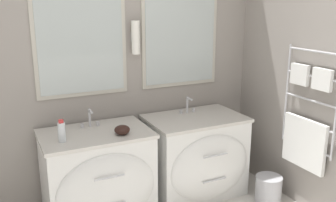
{
  "coord_description": "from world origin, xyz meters",
  "views": [
    {
      "loc": [
        -0.86,
        -1.52,
        1.85
      ],
      "look_at": [
        0.48,
        1.22,
        1.03
      ],
      "focal_mm": 40.0,
      "sensor_mm": 36.0,
      "label": 1
    }
  ],
  "objects_px": {
    "vanity_right": "(197,156)",
    "amenity_bowl": "(122,130)",
    "toiletry_bottle": "(62,132)",
    "waste_bin": "(268,188)",
    "vanity_left": "(99,175)"
  },
  "relations": [
    {
      "from": "vanity_right",
      "to": "amenity_bowl",
      "type": "distance_m",
      "value": 0.9
    },
    {
      "from": "toiletry_bottle",
      "to": "waste_bin",
      "type": "relative_size",
      "value": 0.72
    },
    {
      "from": "waste_bin",
      "to": "vanity_left",
      "type": "bearing_deg",
      "value": 164.09
    },
    {
      "from": "vanity_right",
      "to": "toiletry_bottle",
      "type": "distance_m",
      "value": 1.35
    },
    {
      "from": "amenity_bowl",
      "to": "vanity_right",
      "type": "bearing_deg",
      "value": 8.05
    },
    {
      "from": "vanity_left",
      "to": "waste_bin",
      "type": "bearing_deg",
      "value": -15.91
    },
    {
      "from": "vanity_right",
      "to": "toiletry_bottle",
      "type": "height_order",
      "value": "toiletry_bottle"
    },
    {
      "from": "vanity_left",
      "to": "vanity_right",
      "type": "height_order",
      "value": "same"
    },
    {
      "from": "toiletry_bottle",
      "to": "vanity_left",
      "type": "bearing_deg",
      "value": 12.03
    },
    {
      "from": "vanity_left",
      "to": "waste_bin",
      "type": "distance_m",
      "value": 1.6
    },
    {
      "from": "vanity_right",
      "to": "vanity_left",
      "type": "bearing_deg",
      "value": 180.0
    },
    {
      "from": "amenity_bowl",
      "to": "toiletry_bottle",
      "type": "bearing_deg",
      "value": 174.07
    },
    {
      "from": "vanity_left",
      "to": "toiletry_bottle",
      "type": "relative_size",
      "value": 5.09
    },
    {
      "from": "vanity_right",
      "to": "amenity_bowl",
      "type": "height_order",
      "value": "amenity_bowl"
    },
    {
      "from": "vanity_left",
      "to": "amenity_bowl",
      "type": "xyz_separation_m",
      "value": [
        0.19,
        -0.11,
        0.42
      ]
    }
  ]
}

